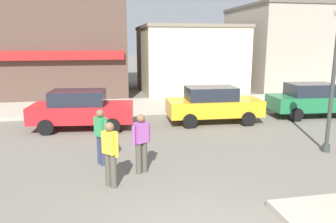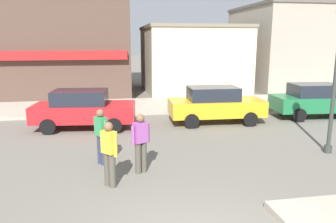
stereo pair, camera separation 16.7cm
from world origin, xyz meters
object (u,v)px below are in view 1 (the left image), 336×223
object	(u,v)px
parked_car_nearest	(81,109)
pedestrian_kerb_side	(101,135)
pedestrian_crossing_far	(141,142)
parked_car_third	(313,99)
pedestrian_crossing_near	(110,153)
lamp_post	(335,58)
parked_car_second	(213,104)

from	to	relation	value
parked_car_nearest	pedestrian_kerb_side	bearing A→B (deg)	-79.36
pedestrian_crossing_far	pedestrian_kerb_side	world-z (taller)	same
parked_car_third	pedestrian_crossing_near	xyz separation A→B (m)	(-9.43, -5.90, 0.06)
lamp_post	parked_car_third	bearing A→B (deg)	60.31
parked_car_nearest	pedestrian_crossing_far	bearing A→B (deg)	-69.91
parked_car_third	pedestrian_crossing_far	size ratio (longest dim) A/B	2.56
pedestrian_crossing_near	pedestrian_kerb_side	bearing A→B (deg)	98.23
parked_car_nearest	parked_car_third	xyz separation A→B (m)	(10.44, 0.19, 0.00)
lamp_post	pedestrian_crossing_near	bearing A→B (deg)	-169.29
parked_car_nearest	parked_car_second	bearing A→B (deg)	0.08
lamp_post	parked_car_nearest	size ratio (longest dim) A/B	1.09
parked_car_second	pedestrian_crossing_near	bearing A→B (deg)	-128.27
parked_car_third	pedestrian_kerb_side	xyz separation A→B (m)	(-9.65, -4.37, 0.06)
lamp_post	pedestrian_kerb_side	world-z (taller)	lamp_post
pedestrian_crossing_near	parked_car_third	bearing A→B (deg)	32.03
parked_car_second	pedestrian_crossing_far	world-z (taller)	pedestrian_crossing_far
pedestrian_crossing_near	pedestrian_crossing_far	world-z (taller)	same
parked_car_second	pedestrian_crossing_near	size ratio (longest dim) A/B	2.53
pedestrian_crossing_far	pedestrian_kerb_side	bearing A→B (deg)	141.95
lamp_post	parked_car_second	xyz separation A→B (m)	(-2.29, 4.43, -2.15)
lamp_post	pedestrian_kerb_side	bearing A→B (deg)	178.00
pedestrian_kerb_side	pedestrian_crossing_far	bearing A→B (deg)	-38.05
lamp_post	parked_car_second	bearing A→B (deg)	117.34
parked_car_second	parked_car_third	distance (m)	4.92
pedestrian_kerb_side	lamp_post	bearing A→B (deg)	-2.00
lamp_post	pedestrian_crossing_far	distance (m)	6.36
pedestrian_crossing_far	parked_car_third	bearing A→B (deg)	31.04
parked_car_third	pedestrian_crossing_far	xyz separation A→B (m)	(-8.61, -5.18, 0.06)
pedestrian_crossing_near	lamp_post	bearing A→B (deg)	10.71
parked_car_second	parked_car_third	xyz separation A→B (m)	(4.92, 0.18, 0.00)
parked_car_second	lamp_post	bearing A→B (deg)	-62.66
parked_car_second	pedestrian_kerb_side	world-z (taller)	pedestrian_kerb_side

